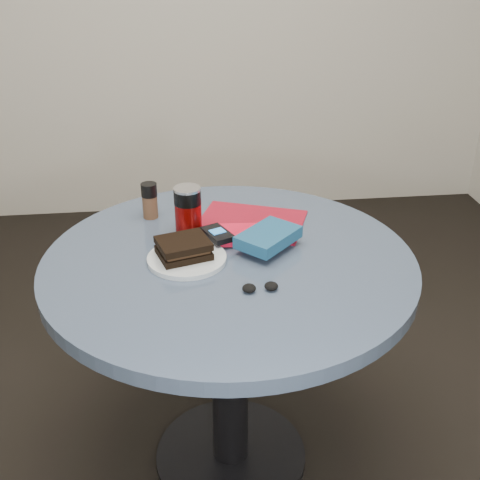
{
  "coord_description": "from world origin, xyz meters",
  "views": [
    {
      "loc": [
        -0.13,
        -1.4,
        1.53
      ],
      "look_at": [
        0.03,
        0.0,
        0.8
      ],
      "focal_mm": 45.0,
      "sensor_mm": 36.0,
      "label": 1
    }
  ],
  "objects": [
    {
      "name": "pepper_grinder",
      "position": [
        -0.21,
        0.28,
        0.81
      ],
      "size": [
        0.06,
        0.06,
        0.11
      ],
      "color": "#503422",
      "rests_on": "table"
    },
    {
      "name": "red_book",
      "position": [
        0.07,
        0.1,
        0.76
      ],
      "size": [
        0.19,
        0.13,
        0.01
      ],
      "primitive_type": "cube",
      "rotation": [
        0.0,
        0.0,
        -0.07
      ],
      "color": "red",
      "rests_on": "magazine"
    },
    {
      "name": "table",
      "position": [
        0.0,
        0.0,
        0.59
      ],
      "size": [
        1.0,
        1.0,
        0.75
      ],
      "color": "black",
      "rests_on": "ground"
    },
    {
      "name": "headphones",
      "position": [
        0.06,
        -0.17,
        0.76
      ],
      "size": [
        0.09,
        0.04,
        0.02
      ],
      "color": "black",
      "rests_on": "table"
    },
    {
      "name": "soda_can",
      "position": [
        -0.1,
        0.15,
        0.82
      ],
      "size": [
        0.09,
        0.09,
        0.14
      ],
      "color": "#600604",
      "rests_on": "table"
    },
    {
      "name": "ground",
      "position": [
        0.0,
        0.0,
        0.0
      ],
      "size": [
        4.0,
        4.0,
        0.0
      ],
      "primitive_type": "plane",
      "color": "black",
      "rests_on": "ground"
    },
    {
      "name": "plate",
      "position": [
        -0.11,
        -0.01,
        0.76
      ],
      "size": [
        0.23,
        0.23,
        0.01
      ],
      "primitive_type": "cylinder",
      "rotation": [
        0.0,
        0.0,
        0.09
      ],
      "color": "silver",
      "rests_on": "table"
    },
    {
      "name": "mp3_player",
      "position": [
        -0.02,
        0.08,
        0.78
      ],
      "size": [
        0.09,
        0.12,
        0.02
      ],
      "color": "black",
      "rests_on": "red_book"
    },
    {
      "name": "novel",
      "position": [
        0.11,
        0.03,
        0.79
      ],
      "size": [
        0.2,
        0.2,
        0.03
      ],
      "primitive_type": "cube",
      "rotation": [
        0.0,
        0.0,
        0.79
      ],
      "color": "navy",
      "rests_on": "red_book"
    },
    {
      "name": "magazine",
      "position": [
        0.09,
        0.2,
        0.75
      ],
      "size": [
        0.37,
        0.32,
        0.01
      ],
      "primitive_type": "cube",
      "rotation": [
        0.0,
        0.0,
        -0.36
      ],
      "color": "maroon",
      "rests_on": "table"
    },
    {
      "name": "sandwich",
      "position": [
        -0.12,
        -0.0,
        0.79
      ],
      "size": [
        0.16,
        0.14,
        0.05
      ],
      "color": "black",
      "rests_on": "plate"
    }
  ]
}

